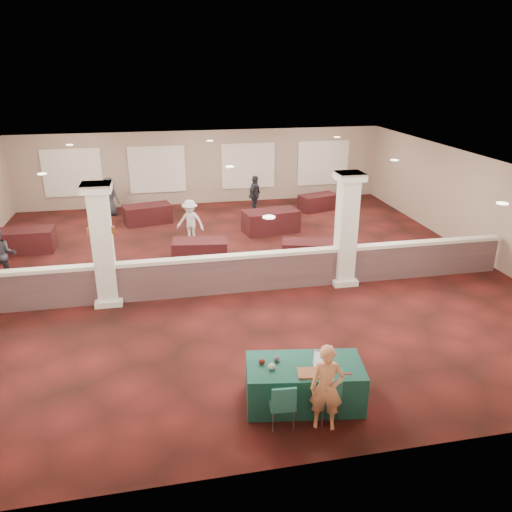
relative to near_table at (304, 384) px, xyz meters
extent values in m
plane|color=#441211|center=(-0.36, 6.50, -0.41)|extent=(16.00, 16.00, 0.00)
cube|color=gray|center=(-0.36, 14.50, 1.19)|extent=(16.00, 0.04, 3.20)
cube|color=gray|center=(-0.36, -1.50, 1.19)|extent=(16.00, 0.04, 3.20)
cube|color=gray|center=(7.64, 6.50, 1.19)|extent=(0.04, 16.00, 3.20)
cube|color=silver|center=(-0.36, 6.50, 2.79)|extent=(16.00, 16.00, 0.02)
cube|color=#4F363A|center=(-0.36, 5.00, 0.09)|extent=(15.60, 0.20, 1.00)
cube|color=beige|center=(-0.36, 5.00, 0.64)|extent=(15.60, 0.28, 0.10)
cube|color=silver|center=(-3.86, 5.00, 1.19)|extent=(0.50, 0.50, 3.20)
cube|color=silver|center=(-3.86, 5.00, -0.33)|extent=(0.70, 0.70, 0.16)
cube|color=silver|center=(-3.86, 5.00, 2.69)|extent=(0.72, 0.72, 0.20)
cube|color=silver|center=(2.64, 5.00, 1.19)|extent=(0.50, 0.50, 3.20)
cube|color=silver|center=(2.64, 5.00, -0.33)|extent=(0.70, 0.70, 0.16)
cube|color=silver|center=(2.64, 5.00, 2.69)|extent=(0.72, 0.72, 0.20)
cylinder|color=brown|center=(-4.14, 5.00, 1.59)|extent=(0.12, 0.12, 0.18)
cylinder|color=white|center=(-4.14, 5.00, 1.59)|extent=(0.09, 0.09, 0.10)
cylinder|color=brown|center=(-3.58, 5.00, 1.59)|extent=(0.12, 0.12, 0.18)
cylinder|color=white|center=(-3.58, 5.00, 1.59)|extent=(0.09, 0.09, 0.10)
cube|color=#103D30|center=(0.00, 0.00, 0.00)|extent=(2.26, 1.37, 0.81)
cube|color=#226362|center=(0.24, -0.50, -0.01)|extent=(0.51, 0.51, 0.05)
cube|color=#226362|center=(0.29, -0.68, 0.22)|extent=(0.39, 0.16, 0.39)
cylinder|color=gray|center=(0.13, -0.71, -0.22)|extent=(0.03, 0.03, 0.37)
cylinder|color=gray|center=(0.45, -0.61, -0.22)|extent=(0.03, 0.03, 0.37)
cylinder|color=gray|center=(0.03, -0.39, -0.22)|extent=(0.03, 0.03, 0.37)
cylinder|color=gray|center=(0.35, -0.29, -0.22)|extent=(0.03, 0.03, 0.37)
cube|color=#226362|center=(-0.55, -0.50, 0.03)|extent=(0.47, 0.47, 0.06)
cube|color=#226362|center=(-0.57, -0.70, 0.27)|extent=(0.43, 0.08, 0.42)
cylinder|color=gray|center=(-0.75, -0.67, -0.21)|extent=(0.02, 0.02, 0.40)
cylinder|color=gray|center=(-0.38, -0.69, -0.21)|extent=(0.02, 0.02, 0.40)
cylinder|color=gray|center=(-0.72, -0.31, -0.21)|extent=(0.02, 0.02, 0.40)
cylinder|color=gray|center=(-0.36, -0.33, -0.21)|extent=(0.02, 0.02, 0.40)
imported|color=tan|center=(0.17, -0.70, 0.38)|extent=(0.66, 0.54, 1.57)
cube|color=black|center=(-6.86, 9.50, -0.03)|extent=(1.87, 0.94, 0.76)
cube|color=black|center=(-1.21, 7.49, -0.06)|extent=(1.82, 1.08, 0.70)
cube|color=black|center=(2.14, 6.80, -0.07)|extent=(1.80, 1.23, 0.66)
cube|color=black|center=(-2.86, 11.92, -0.04)|extent=(1.95, 1.27, 0.73)
cube|color=black|center=(1.64, 9.92, 0.00)|extent=(2.14, 1.31, 0.81)
cube|color=black|center=(4.32, 12.40, -0.08)|extent=(1.80, 1.26, 0.66)
imported|color=black|center=(-6.86, 6.87, 0.42)|extent=(0.86, 0.58, 1.66)
imported|color=silver|center=(-1.37, 9.32, 0.36)|extent=(1.08, 0.83, 1.53)
imported|color=black|center=(1.53, 12.38, 0.39)|extent=(0.92, 1.02, 1.60)
imported|color=black|center=(-4.36, 13.30, 0.38)|extent=(0.88, 0.73, 1.57)
cube|color=silver|center=(0.32, -0.11, 0.42)|extent=(0.40, 0.31, 0.02)
cube|color=silver|center=(0.34, 0.02, 0.55)|extent=(0.37, 0.07, 0.25)
cube|color=silver|center=(0.34, 0.01, 0.53)|extent=(0.33, 0.06, 0.21)
cube|color=#BE551E|center=(0.01, -0.28, 0.42)|extent=(0.49, 0.40, 0.03)
sphere|color=beige|center=(-0.62, -0.02, 0.47)|extent=(0.12, 0.12, 0.12)
sphere|color=#5C1213|center=(-0.76, 0.18, 0.46)|extent=(0.11, 0.11, 0.11)
sphere|color=#47484C|center=(-0.48, 0.21, 0.47)|extent=(0.12, 0.12, 0.12)
cube|color=#AC1212|center=(0.67, -0.42, 0.41)|extent=(0.14, 0.05, 0.01)
camera|label=1|loc=(-2.39, -7.37, 5.54)|focal=35.00mm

